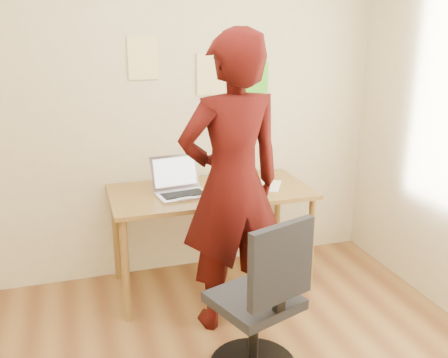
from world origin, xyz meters
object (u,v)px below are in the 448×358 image
object	(u,v)px
office_chair	(261,310)
person	(232,185)
desk	(211,201)
laptop	(180,186)
phone	(238,197)

from	to	relation	value
office_chair	person	world-z (taller)	person
desk	office_chair	size ratio (longest dim) A/B	1.50
laptop	office_chair	distance (m)	1.12
phone	office_chair	distance (m)	0.92
desk	office_chair	world-z (taller)	office_chair
desk	phone	world-z (taller)	phone
laptop	office_chair	bearing A→B (deg)	-86.84
desk	laptop	distance (m)	0.26
office_chair	person	size ratio (longest dim) A/B	0.51
phone	office_chair	xyz separation A→B (m)	(-0.15, -0.84, -0.34)
desk	phone	bearing A→B (deg)	-57.60
laptop	phone	xyz separation A→B (m)	(0.35, -0.19, -0.05)
laptop	phone	size ratio (longest dim) A/B	3.04
laptop	office_chair	xyz separation A→B (m)	(0.20, -1.03, -0.39)
desk	office_chair	distance (m)	1.08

